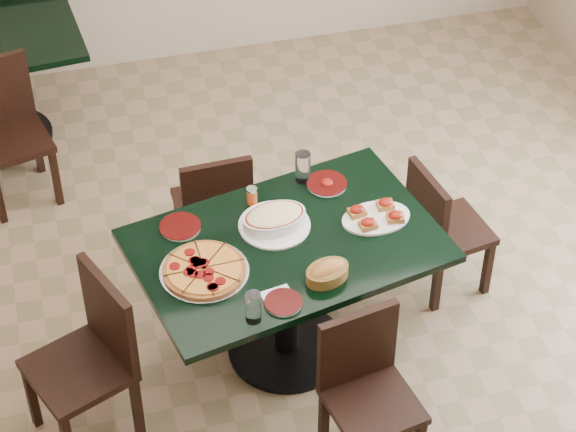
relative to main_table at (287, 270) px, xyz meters
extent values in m
plane|color=#83664B|center=(0.06, 0.07, -0.57)|extent=(5.50, 5.50, 0.00)
cube|color=black|center=(0.00, 0.00, 0.16)|extent=(1.58, 1.19, 0.04)
cylinder|color=black|center=(0.00, 0.00, -0.21)|extent=(0.12, 0.12, 0.71)
cylinder|color=black|center=(0.00, 0.00, -0.55)|extent=(0.61, 0.61, 0.03)
cylinder|color=black|center=(-1.29, 2.16, -0.55)|extent=(0.60, 0.60, 0.03)
cube|color=black|center=(-0.22, 0.76, -0.19)|extent=(0.39, 0.39, 0.04)
cube|color=black|center=(-0.22, 0.59, 0.04)|extent=(0.38, 0.05, 0.40)
cube|color=black|center=(-0.07, 0.93, -0.39)|extent=(0.04, 0.04, 0.36)
cube|color=black|center=(-0.06, 0.61, -0.39)|extent=(0.04, 0.04, 0.36)
cube|color=black|center=(-0.39, 0.91, -0.39)|extent=(0.04, 0.04, 0.36)
cube|color=black|center=(-0.37, 0.60, -0.39)|extent=(0.04, 0.04, 0.36)
cube|color=black|center=(0.21, -0.76, -0.18)|extent=(0.45, 0.45, 0.04)
cube|color=black|center=(0.17, -0.59, 0.05)|extent=(0.38, 0.11, 0.41)
cube|color=black|center=(0.02, -0.63, -0.38)|extent=(0.05, 0.05, 0.37)
cube|color=black|center=(0.33, -0.57, -0.38)|extent=(0.05, 0.05, 0.37)
cube|color=black|center=(0.96, 0.26, -0.19)|extent=(0.43, 0.43, 0.04)
cube|color=black|center=(0.80, 0.23, 0.03)|extent=(0.10, 0.37, 0.40)
cube|color=black|center=(1.14, 0.14, -0.39)|extent=(0.05, 0.05, 0.36)
cube|color=black|center=(0.83, 0.08, -0.39)|extent=(0.05, 0.05, 0.36)
cube|color=black|center=(1.09, 0.44, -0.39)|extent=(0.05, 0.05, 0.36)
cube|color=black|center=(0.78, 0.39, -0.39)|extent=(0.05, 0.05, 0.36)
cube|color=black|center=(-1.05, -0.26, -0.14)|extent=(0.55, 0.55, 0.04)
cube|color=black|center=(-0.87, -0.19, 0.11)|extent=(0.20, 0.40, 0.45)
cube|color=black|center=(-1.29, -0.16, -0.36)|extent=(0.05, 0.05, 0.41)
cube|color=black|center=(-0.95, -0.02, -0.36)|extent=(0.05, 0.05, 0.41)
cube|color=black|center=(-0.81, -0.36, -0.36)|extent=(0.05, 0.05, 0.41)
cube|color=black|center=(-1.22, 1.57, -0.16)|extent=(0.49, 0.49, 0.04)
cube|color=black|center=(-1.01, 1.44, -0.37)|extent=(0.05, 0.05, 0.39)
cube|color=black|center=(-1.09, 1.78, -0.37)|extent=(0.05, 0.05, 0.39)
cylinder|color=#B9BAC1|center=(-0.42, -0.10, 0.19)|extent=(0.41, 0.41, 0.01)
cylinder|color=brown|center=(-0.42, -0.10, 0.20)|extent=(0.38, 0.38, 0.02)
cylinder|color=orange|center=(-0.42, -0.10, 0.21)|extent=(0.34, 0.34, 0.01)
cylinder|color=silver|center=(-0.03, 0.13, 0.19)|extent=(0.35, 0.35, 0.01)
ellipsoid|color=#FCE9AD|center=(-0.03, 0.13, 0.25)|extent=(0.30, 0.21, 0.04)
ellipsoid|color=#B96A33|center=(0.12, -0.28, 0.24)|extent=(0.20, 0.14, 0.08)
cylinder|color=silver|center=(-0.11, -0.38, 0.19)|extent=(0.17, 0.17, 0.01)
cylinder|color=#340403|center=(-0.11, -0.38, 0.19)|extent=(0.17, 0.17, 0.00)
cylinder|color=silver|center=(0.30, 0.36, 0.19)|extent=(0.20, 0.20, 0.01)
cylinder|color=#340403|center=(0.30, 0.36, 0.19)|extent=(0.20, 0.20, 0.00)
ellipsoid|color=#890607|center=(0.30, 0.36, 0.20)|extent=(0.06, 0.06, 0.03)
cylinder|color=silver|center=(-0.47, 0.23, 0.19)|extent=(0.20, 0.20, 0.01)
cylinder|color=#340403|center=(-0.47, 0.23, 0.19)|extent=(0.20, 0.20, 0.00)
cube|color=white|center=(-0.12, -0.35, 0.18)|extent=(0.16, 0.16, 0.00)
cube|color=#B9BAC1|center=(-0.10, -0.35, 0.19)|extent=(0.04, 0.13, 0.00)
cylinder|color=white|center=(0.19, 0.43, 0.26)|extent=(0.08, 0.08, 0.17)
cylinder|color=white|center=(-0.26, -0.44, 0.26)|extent=(0.07, 0.07, 0.15)
cylinder|color=#C95715|center=(-0.09, 0.32, 0.22)|extent=(0.05, 0.05, 0.08)
cylinder|color=#B9BAC1|center=(-0.09, 0.32, 0.27)|extent=(0.05, 0.05, 0.01)
camera|label=1|loc=(-0.95, -3.74, 3.79)|focal=70.00mm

